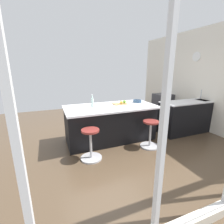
# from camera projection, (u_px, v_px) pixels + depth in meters

# --- Properties ---
(ground_plane) EXTENTS (7.63, 7.63, 0.00)m
(ground_plane) POSITION_uv_depth(u_px,v_px,m) (109.00, 138.00, 4.33)
(ground_plane) COLOR brown
(window_panel_rear) EXTENTS (5.87, 0.12, 2.96)m
(window_panel_rear) POSITION_uv_depth(u_px,v_px,m) (212.00, 100.00, 1.50)
(window_panel_rear) COLOR silver
(window_panel_rear) RESTS_ON ground_plane
(interior_partition_left) EXTENTS (0.15, 5.42, 2.96)m
(interior_partition_left) POSITION_uv_depth(u_px,v_px,m) (197.00, 79.00, 4.99)
(interior_partition_left) COLOR silver
(interior_partition_left) RESTS_ON ground_plane
(sink_cabinet) EXTENTS (2.30, 0.60, 1.19)m
(sink_cabinet) POSITION_uv_depth(u_px,v_px,m) (196.00, 115.00, 4.77)
(sink_cabinet) COLOR black
(sink_cabinet) RESTS_ON ground_plane
(oven_range) EXTENTS (0.60, 0.61, 0.88)m
(oven_range) POSITION_uv_depth(u_px,v_px,m) (162.00, 106.00, 6.12)
(oven_range) COLOR #38383D
(oven_range) RESTS_ON ground_plane
(kitchen_island) EXTENTS (2.26, 1.10, 0.91)m
(kitchen_island) POSITION_uv_depth(u_px,v_px,m) (111.00, 123.00, 4.13)
(kitchen_island) COLOR black
(kitchen_island) RESTS_ON ground_plane
(stool_by_window) EXTENTS (0.44, 0.44, 0.64)m
(stool_by_window) POSITION_uv_depth(u_px,v_px,m) (150.00, 135.00, 3.78)
(stool_by_window) COLOR #B7B7BC
(stool_by_window) RESTS_ON ground_plane
(stool_middle) EXTENTS (0.44, 0.44, 0.64)m
(stool_middle) POSITION_uv_depth(u_px,v_px,m) (91.00, 145.00, 3.26)
(stool_middle) COLOR #B7B7BC
(stool_middle) RESTS_ON ground_plane
(cutting_board) EXTENTS (0.36, 0.24, 0.02)m
(cutting_board) POSITION_uv_depth(u_px,v_px,m) (120.00, 104.00, 4.19)
(cutting_board) COLOR tan
(cutting_board) RESTS_ON kitchen_island
(apple_yellow) EXTENTS (0.07, 0.07, 0.07)m
(apple_yellow) POSITION_uv_depth(u_px,v_px,m) (121.00, 102.00, 4.15)
(apple_yellow) COLOR gold
(apple_yellow) RESTS_ON cutting_board
(apple_green) EXTENTS (0.08, 0.08, 0.08)m
(apple_green) POSITION_uv_depth(u_px,v_px,m) (124.00, 102.00, 4.21)
(apple_green) COLOR #609E2D
(apple_green) RESTS_ON cutting_board
(water_bottle) EXTENTS (0.06, 0.06, 0.31)m
(water_bottle) POSITION_uv_depth(u_px,v_px,m) (92.00, 102.00, 3.83)
(water_bottle) COLOR silver
(water_bottle) RESTS_ON kitchen_island
(fruit_bowl) EXTENTS (0.23, 0.23, 0.07)m
(fruit_bowl) POSITION_uv_depth(u_px,v_px,m) (137.00, 101.00, 4.41)
(fruit_bowl) COLOR #334C6B
(fruit_bowl) RESTS_ON kitchen_island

